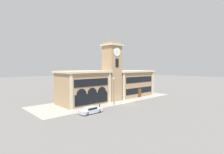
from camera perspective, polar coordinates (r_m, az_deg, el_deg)
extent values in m
plane|color=#605E5B|center=(44.09, 4.64, -8.71)|extent=(300.00, 300.00, 0.00)
cube|color=gray|center=(48.52, -0.94, -7.50)|extent=(41.34, 12.72, 0.15)
cube|color=#9E7F5B|center=(46.86, -0.02, 1.08)|extent=(3.84, 3.84, 14.70)
cube|color=beige|center=(47.19, -0.02, 10.30)|extent=(4.54, 4.54, 0.45)
cube|color=#9E7F5B|center=(47.26, -0.02, 10.94)|extent=(3.53, 3.53, 0.60)
cylinder|color=#4C4C51|center=(47.39, -0.02, 12.02)|extent=(0.10, 0.10, 1.20)
cylinder|color=silver|center=(45.57, 1.68, 8.20)|extent=(2.27, 0.10, 2.27)
cylinder|color=black|center=(45.52, 1.74, 8.21)|extent=(0.18, 0.04, 0.18)
cylinder|color=silver|center=(48.35, 1.72, 7.92)|extent=(0.10, 2.27, 2.27)
cylinder|color=black|center=(48.40, 1.78, 7.91)|extent=(0.04, 0.18, 0.18)
cube|color=black|center=(45.42, 1.66, 4.64)|extent=(1.08, 0.10, 2.20)
cube|color=#9E7F5B|center=(43.63, -9.40, -3.70)|extent=(11.55, 7.42, 7.76)
cube|color=beige|center=(43.33, -9.45, 1.70)|extent=(12.25, 8.12, 0.45)
cube|color=beige|center=(37.63, -13.17, -4.84)|extent=(0.70, 0.16, 7.76)
cube|color=beige|center=(43.95, -0.73, -3.60)|extent=(0.70, 0.16, 7.76)
cube|color=black|center=(40.38, -6.50, -1.79)|extent=(9.47, 0.10, 1.71)
cube|color=black|center=(40.88, -6.46, -7.00)|extent=(9.24, 0.10, 2.48)
cylinder|color=black|center=(39.05, -9.90, -5.66)|extent=(2.54, 0.06, 2.54)
cylinder|color=black|center=(40.67, -6.46, -5.28)|extent=(2.54, 0.06, 2.54)
cylinder|color=black|center=(42.42, -3.30, -4.91)|extent=(2.54, 0.06, 2.54)
cube|color=#9E7F5B|center=(55.11, 5.96, -2.33)|extent=(14.45, 7.42, 7.57)
cube|color=beige|center=(54.86, 5.98, 1.84)|extent=(15.15, 8.12, 0.45)
cube|color=beige|center=(47.53, 3.89, -3.21)|extent=(0.70, 0.16, 7.57)
cube|color=beige|center=(58.23, 13.24, -2.10)|extent=(0.70, 0.16, 7.57)
cube|color=black|center=(52.57, 9.04, -0.80)|extent=(11.85, 0.10, 1.66)
cube|color=#5B3319|center=(53.01, 9.01, -5.21)|extent=(1.50, 0.12, 2.72)
cube|color=black|center=(52.90, 9.01, -4.34)|extent=(11.85, 0.10, 1.69)
cube|color=#B2B7C1|center=(35.24, -6.83, -10.93)|extent=(4.76, 1.90, 0.66)
cube|color=#B2B7C1|center=(34.99, -7.09, -10.05)|extent=(2.31, 1.66, 0.51)
cube|color=black|center=(34.99, -7.09, -10.05)|extent=(2.22, 1.69, 0.38)
cylinder|color=black|center=(36.75, -5.74, -10.62)|extent=(0.65, 0.24, 0.64)
cylinder|color=black|center=(35.58, -4.15, -11.08)|extent=(0.65, 0.24, 0.64)
cylinder|color=black|center=(35.06, -9.55, -11.33)|extent=(0.65, 0.24, 0.64)
cylinder|color=black|center=(33.84, -8.02, -11.86)|extent=(0.65, 0.24, 0.64)
cylinder|color=#4C4C51|center=(41.41, 0.63, -5.00)|extent=(0.12, 0.12, 6.06)
sphere|color=silver|center=(41.07, 0.63, -0.56)|extent=(0.36, 0.36, 0.36)
cylinder|color=black|center=(38.70, -4.11, -9.48)|extent=(0.18, 0.18, 0.90)
sphere|color=black|center=(38.58, -4.12, -8.71)|extent=(0.16, 0.16, 0.16)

